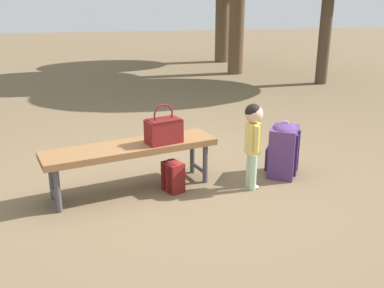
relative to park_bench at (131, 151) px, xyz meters
The scene contains 6 objects.
ground_plane 0.62m from the park_bench, ahead, with size 40.00×40.00×0.00m, color brown.
park_bench is the anchor object (origin of this frame).
handbag 0.36m from the park_bench, ahead, with size 0.36×0.27×0.37m.
child_standing 1.13m from the park_bench, ahead, with size 0.17×0.22×0.82m.
backpack_large 1.53m from the park_bench, ahead, with size 0.40×0.42×0.58m.
backpack_small 0.45m from the park_bench, 14.73° to the right, with size 0.22×0.24×0.33m.
Camera 1 is at (-0.72, -3.81, 1.73)m, focal length 40.98 mm.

